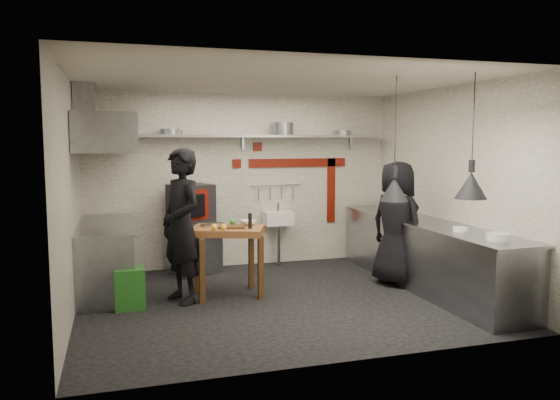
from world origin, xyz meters
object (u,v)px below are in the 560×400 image
object	(u,v)px
prep_table	(228,262)
chef_left	(182,226)
combi_oven	(191,203)
green_bin	(129,288)
chef_right	(397,223)
oven_stand	(194,247)

from	to	relation	value
prep_table	chef_left	world-z (taller)	chef_left
combi_oven	chef_left	distance (m)	1.56
green_bin	chef_left	distance (m)	0.99
green_bin	chef_right	xyz separation A→B (m)	(3.68, 0.05, 0.63)
green_bin	combi_oven	bearing A→B (deg)	58.59
oven_stand	combi_oven	size ratio (longest dim) A/B	1.38
chef_left	chef_right	size ratio (longest dim) A/B	1.11
green_bin	oven_stand	bearing A→B (deg)	57.20
chef_left	prep_table	bearing A→B (deg)	75.18
oven_stand	prep_table	bearing A→B (deg)	-103.29
combi_oven	prep_table	bearing A→B (deg)	-102.08
chef_left	chef_right	bearing A→B (deg)	66.20
prep_table	chef_left	xyz separation A→B (m)	(-0.61, -0.09, 0.52)
oven_stand	chef_right	distance (m)	3.10
oven_stand	green_bin	xyz separation A→B (m)	(-1.01, -1.57, -0.15)
chef_left	chef_right	distance (m)	3.02
combi_oven	green_bin	world-z (taller)	combi_oven
combi_oven	chef_right	xyz separation A→B (m)	(2.70, -1.55, -0.21)
chef_right	oven_stand	bearing A→B (deg)	36.76
green_bin	chef_right	world-z (taller)	chef_right
combi_oven	green_bin	xyz separation A→B (m)	(-0.98, -1.60, -0.84)
prep_table	green_bin	bearing A→B (deg)	-151.50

